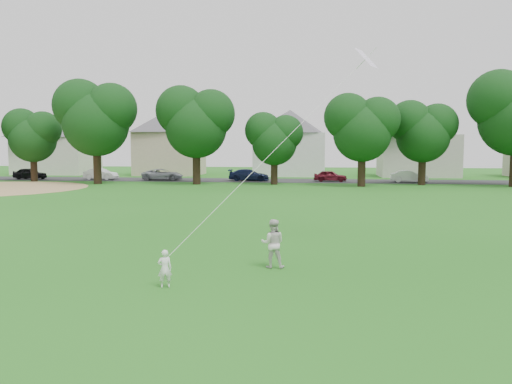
# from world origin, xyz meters

# --- Properties ---
(ground) EXTENTS (160.00, 160.00, 0.00)m
(ground) POSITION_xyz_m (0.00, 0.00, 0.00)
(ground) COLOR #1C6015
(ground) RESTS_ON ground
(street) EXTENTS (90.00, 7.00, 0.01)m
(street) POSITION_xyz_m (0.00, 42.00, 0.01)
(street) COLOR #2D2D30
(street) RESTS_ON ground
(toddler) EXTENTS (0.42, 0.35, 1.00)m
(toddler) POSITION_xyz_m (-0.28, -0.49, 0.50)
(toddler) COLOR white
(toddler) RESTS_ON ground
(older_boy) EXTENTS (0.74, 0.59, 1.48)m
(older_boy) POSITION_xyz_m (2.30, 2.01, 0.74)
(older_boy) COLOR silver
(older_boy) RESTS_ON ground
(kite) EXTENTS (3.34, 3.85, 10.58)m
(kite) POSITION_xyz_m (2.53, 2.77, 3.80)
(kite) COLOR white
(kite) RESTS_ON ground
(tree_row) EXTENTS (80.14, 8.75, 11.07)m
(tree_row) POSITION_xyz_m (0.98, 35.80, 6.49)
(tree_row) COLOR black
(tree_row) RESTS_ON ground
(parked_cars) EXTENTS (46.42, 2.58, 1.30)m
(parked_cars) POSITION_xyz_m (-9.18, 41.00, 0.64)
(parked_cars) COLOR black
(parked_cars) RESTS_ON ground
(house_row) EXTENTS (77.48, 14.05, 10.21)m
(house_row) POSITION_xyz_m (0.28, 52.00, 5.01)
(house_row) COLOR silver
(house_row) RESTS_ON ground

